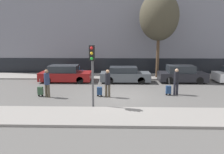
{
  "coord_description": "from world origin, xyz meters",
  "views": [
    {
      "loc": [
        -0.02,
        -13.64,
        3.78
      ],
      "look_at": [
        -0.44,
        1.8,
        0.95
      ],
      "focal_mm": 35.0,
      "sensor_mm": 36.0,
      "label": 1
    }
  ],
  "objects_px": {
    "trolley_center": "(100,91)",
    "trolley_left": "(40,91)",
    "pedestrian_left": "(47,82)",
    "parked_car_0": "(65,74)",
    "pedestrian_center": "(108,82)",
    "parked_car_1": "(125,75)",
    "parked_bicycle": "(82,72)",
    "traffic_light": "(92,64)",
    "bare_tree_near_crossing": "(159,17)",
    "pedestrian_right": "(176,80)",
    "parked_car_2": "(182,74)",
    "trolley_right": "(168,90)"
  },
  "relations": [
    {
      "from": "trolley_right",
      "to": "parked_car_0",
      "type": "bearing_deg",
      "value": 151.45
    },
    {
      "from": "parked_car_0",
      "to": "traffic_light",
      "type": "relative_size",
      "value": 1.29
    },
    {
      "from": "trolley_center",
      "to": "pedestrian_left",
      "type": "bearing_deg",
      "value": -175.22
    },
    {
      "from": "parked_car_2",
      "to": "parked_bicycle",
      "type": "bearing_deg",
      "value": 167.2
    },
    {
      "from": "parked_car_2",
      "to": "trolley_left",
      "type": "bearing_deg",
      "value": -155.06
    },
    {
      "from": "parked_bicycle",
      "to": "bare_tree_near_crossing",
      "type": "bearing_deg",
      "value": -2.89
    },
    {
      "from": "trolley_left",
      "to": "parked_bicycle",
      "type": "distance_m",
      "value": 7.02
    },
    {
      "from": "pedestrian_center",
      "to": "traffic_light",
      "type": "height_order",
      "value": "traffic_light"
    },
    {
      "from": "trolley_left",
      "to": "parked_bicycle",
      "type": "xyz_separation_m",
      "value": [
        1.54,
        6.85,
        0.12
      ]
    },
    {
      "from": "parked_car_0",
      "to": "bare_tree_near_crossing",
      "type": "xyz_separation_m",
      "value": [
        8.12,
        1.72,
        4.9
      ]
    },
    {
      "from": "pedestrian_center",
      "to": "parked_bicycle",
      "type": "relative_size",
      "value": 1.0
    },
    {
      "from": "pedestrian_right",
      "to": "trolley_right",
      "type": "bearing_deg",
      "value": -179.94
    },
    {
      "from": "parked_car_1",
      "to": "parked_bicycle",
      "type": "distance_m",
      "value": 4.6
    },
    {
      "from": "parked_car_0",
      "to": "pedestrian_center",
      "type": "distance_m",
      "value": 6.19
    },
    {
      "from": "parked_car_1",
      "to": "pedestrian_center",
      "type": "xyz_separation_m",
      "value": [
        -1.23,
        -4.72,
        0.38
      ]
    },
    {
      "from": "parked_car_1",
      "to": "pedestrian_left",
      "type": "bearing_deg",
      "value": -136.26
    },
    {
      "from": "trolley_right",
      "to": "bare_tree_near_crossing",
      "type": "relative_size",
      "value": 0.15
    },
    {
      "from": "pedestrian_center",
      "to": "bare_tree_near_crossing",
      "type": "bearing_deg",
      "value": 72.94
    },
    {
      "from": "parked_car_1",
      "to": "pedestrian_center",
      "type": "distance_m",
      "value": 4.89
    },
    {
      "from": "pedestrian_center",
      "to": "trolley_right",
      "type": "xyz_separation_m",
      "value": [
        3.98,
        0.57,
        -0.64
      ]
    },
    {
      "from": "parked_car_0",
      "to": "traffic_light",
      "type": "height_order",
      "value": "traffic_light"
    },
    {
      "from": "pedestrian_right",
      "to": "trolley_right",
      "type": "distance_m",
      "value": 0.83
    },
    {
      "from": "pedestrian_center",
      "to": "pedestrian_right",
      "type": "relative_size",
      "value": 1.01
    },
    {
      "from": "parked_car_0",
      "to": "trolley_center",
      "type": "xyz_separation_m",
      "value": [
        3.32,
        -4.68,
        -0.3
      ]
    },
    {
      "from": "pedestrian_right",
      "to": "traffic_light",
      "type": "bearing_deg",
      "value": -167.89
    },
    {
      "from": "parked_car_2",
      "to": "trolley_left",
      "type": "distance_m",
      "value": 11.47
    },
    {
      "from": "trolley_center",
      "to": "bare_tree_near_crossing",
      "type": "distance_m",
      "value": 9.54
    },
    {
      "from": "pedestrian_left",
      "to": "trolley_left",
      "type": "distance_m",
      "value": 0.85
    },
    {
      "from": "parked_car_2",
      "to": "bare_tree_near_crossing",
      "type": "height_order",
      "value": "bare_tree_near_crossing"
    },
    {
      "from": "pedestrian_right",
      "to": "pedestrian_left",
      "type": "bearing_deg",
      "value": 168.47
    },
    {
      "from": "parked_car_2",
      "to": "trolley_right",
      "type": "distance_m",
      "value": 4.8
    },
    {
      "from": "parked_bicycle",
      "to": "bare_tree_near_crossing",
      "type": "height_order",
      "value": "bare_tree_near_crossing"
    },
    {
      "from": "trolley_left",
      "to": "parked_bicycle",
      "type": "bearing_deg",
      "value": 77.34
    },
    {
      "from": "traffic_light",
      "to": "pedestrian_left",
      "type": "bearing_deg",
      "value": 146.38
    },
    {
      "from": "trolley_left",
      "to": "pedestrian_center",
      "type": "height_order",
      "value": "pedestrian_center"
    },
    {
      "from": "trolley_right",
      "to": "parked_bicycle",
      "type": "xyz_separation_m",
      "value": [
        -6.79,
        6.33,
        0.12
      ]
    },
    {
      "from": "pedestrian_right",
      "to": "parked_car_2",
      "type": "bearing_deg",
      "value": 52.16
    },
    {
      "from": "pedestrian_left",
      "to": "trolley_right",
      "type": "relative_size",
      "value": 1.53
    },
    {
      "from": "bare_tree_near_crossing",
      "to": "pedestrian_right",
      "type": "bearing_deg",
      "value": -87.71
    },
    {
      "from": "pedestrian_left",
      "to": "parked_car_0",
      "type": "bearing_deg",
      "value": 109.65
    },
    {
      "from": "trolley_right",
      "to": "bare_tree_near_crossing",
      "type": "height_order",
      "value": "bare_tree_near_crossing"
    },
    {
      "from": "parked_car_0",
      "to": "trolley_left",
      "type": "xyz_separation_m",
      "value": [
        -0.5,
        -4.77,
        -0.29
      ]
    },
    {
      "from": "parked_car_0",
      "to": "pedestrian_right",
      "type": "xyz_separation_m",
      "value": [
        8.35,
        -4.09,
        0.33
      ]
    },
    {
      "from": "parked_car_0",
      "to": "bare_tree_near_crossing",
      "type": "relative_size",
      "value": 0.57
    },
    {
      "from": "parked_car_0",
      "to": "parked_bicycle",
      "type": "distance_m",
      "value": 2.33
    },
    {
      "from": "pedestrian_left",
      "to": "bare_tree_near_crossing",
      "type": "relative_size",
      "value": 0.24
    },
    {
      "from": "parked_car_2",
      "to": "parked_bicycle",
      "type": "relative_size",
      "value": 2.22
    },
    {
      "from": "trolley_center",
      "to": "pedestrian_right",
      "type": "xyz_separation_m",
      "value": [
        5.03,
        0.59,
        0.63
      ]
    },
    {
      "from": "trolley_center",
      "to": "trolley_left",
      "type": "bearing_deg",
      "value": -178.6
    },
    {
      "from": "trolley_right",
      "to": "traffic_light",
      "type": "distance_m",
      "value": 5.81
    }
  ]
}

